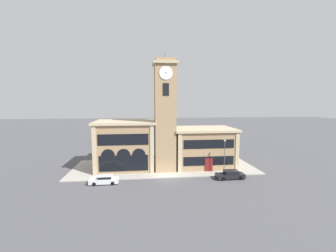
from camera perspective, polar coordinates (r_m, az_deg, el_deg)
ground_plane at (r=40.11m, az=-0.10°, el=-13.13°), size 300.00×300.00×0.00m
sidewalk_kerb at (r=46.50m, az=-1.02°, el=-10.31°), size 36.11×13.55×0.15m
clock_tower at (r=42.60m, az=-0.78°, el=2.62°), size 4.57×4.57×22.31m
town_hall_left_wing at (r=45.68m, az=-10.79°, el=-4.65°), size 11.66×9.51×9.50m
town_hall_right_wing at (r=47.33m, az=8.83°, el=-5.22°), size 12.52×9.51×7.91m
parked_car_near at (r=38.79m, az=-15.84°, el=-12.92°), size 4.65×1.83×1.38m
parked_car_mid at (r=41.05m, az=15.57°, el=-11.77°), size 4.89×1.84×1.48m
street_lamp at (r=42.03m, az=14.16°, el=-6.39°), size 0.36×0.36×6.35m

